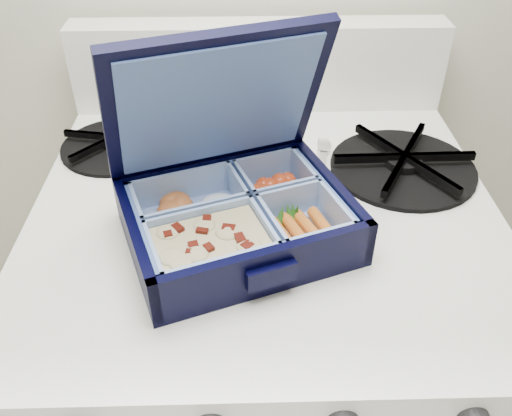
{
  "coord_description": "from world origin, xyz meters",
  "views": [
    {
      "loc": [
        -0.57,
        1.14,
        1.28
      ],
      "look_at": [
        -0.56,
        1.62,
        0.9
      ],
      "focal_mm": 38.0,
      "sensor_mm": 36.0,
      "label": 1
    }
  ],
  "objects_px": {
    "stove": "(262,396)",
    "burner_grate": "(404,161)",
    "fork": "(319,178)",
    "bento_box": "(238,220)"
  },
  "relations": [
    {
      "from": "stove",
      "to": "bento_box",
      "type": "bearing_deg",
      "value": -113.5
    },
    {
      "from": "burner_grate",
      "to": "fork",
      "type": "relative_size",
      "value": 1.21
    },
    {
      "from": "stove",
      "to": "fork",
      "type": "distance_m",
      "value": 0.44
    },
    {
      "from": "burner_grate",
      "to": "fork",
      "type": "height_order",
      "value": "burner_grate"
    },
    {
      "from": "bento_box",
      "to": "fork",
      "type": "xyz_separation_m",
      "value": [
        0.11,
        0.12,
        -0.03
      ]
    },
    {
      "from": "stove",
      "to": "bento_box",
      "type": "distance_m",
      "value": 0.47
    },
    {
      "from": "stove",
      "to": "fork",
      "type": "relative_size",
      "value": 5.34
    },
    {
      "from": "stove",
      "to": "burner_grate",
      "type": "distance_m",
      "value": 0.49
    },
    {
      "from": "bento_box",
      "to": "burner_grate",
      "type": "relative_size",
      "value": 1.23
    },
    {
      "from": "bento_box",
      "to": "burner_grate",
      "type": "xyz_separation_m",
      "value": [
        0.22,
        0.14,
        -0.01
      ]
    }
  ]
}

